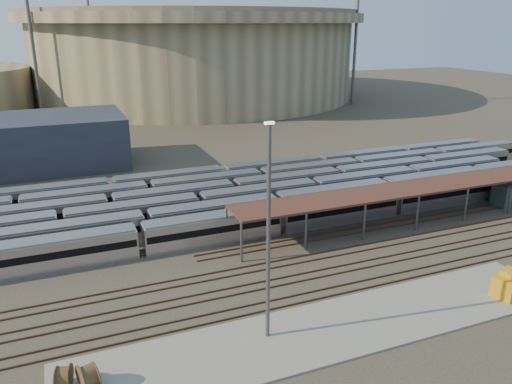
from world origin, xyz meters
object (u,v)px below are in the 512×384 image
at_px(cable_reel_east, 88,376).
at_px(yard_light_pole, 268,236).
at_px(cable_reel_west, 64,376).
at_px(yellow_equipment, 509,285).

height_order(cable_reel_east, yard_light_pole, yard_light_pole).
relative_size(cable_reel_west, yellow_equipment, 0.51).
bearing_deg(yellow_equipment, cable_reel_east, 160.69).
xyz_separation_m(cable_reel_west, yard_light_pole, (17.37, 0.13, 9.00)).
height_order(cable_reel_east, yellow_equipment, yellow_equipment).
bearing_deg(yellow_equipment, cable_reel_west, 159.69).
distance_m(cable_reel_west, cable_reel_east, 1.96).
bearing_deg(cable_reel_east, yard_light_pole, 3.54).
xyz_separation_m(cable_reel_east, yellow_equipment, (41.81, -1.81, 0.09)).
distance_m(cable_reel_west, yellow_equipment, 43.66).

